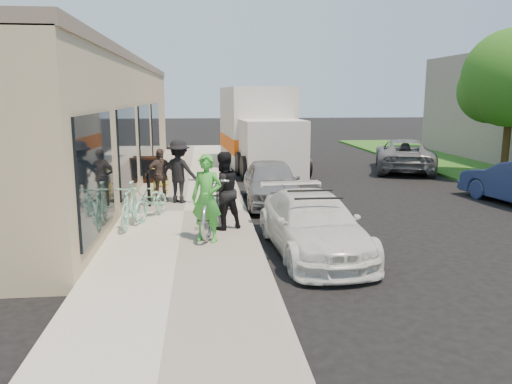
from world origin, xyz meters
name	(u,v)px	position (x,y,z in m)	size (l,w,h in m)	color
ground	(280,249)	(0.00, 0.00, 0.00)	(120.00, 120.00, 0.00)	black
sidewalk	(184,213)	(-2.00, 3.00, 0.07)	(3.00, 34.00, 0.15)	#BBB7A8
curb	(245,212)	(-0.45, 3.00, 0.07)	(0.12, 34.00, 0.13)	gray
storefront	(91,123)	(-5.24, 7.99, 2.12)	(3.60, 20.00, 4.22)	#C5B289
bike_rack	(149,184)	(-2.96, 3.88, 0.70)	(0.15, 0.64, 0.90)	black
sandwich_board	(149,170)	(-3.29, 7.30, 0.59)	(0.59, 0.60, 0.87)	black
sedan_white	(313,224)	(0.60, -0.29, 0.57)	(1.85, 4.05, 1.19)	silver
sedan_silver	(271,182)	(0.39, 4.21, 0.63)	(1.49, 3.70, 1.26)	gray
moving_truck	(259,132)	(0.87, 11.65, 1.50)	(3.09, 7.05, 3.38)	silver
far_car_gray	(404,155)	(6.65, 10.01, 0.65)	(2.16, 4.69, 1.30)	slate
median_tree	(511,82)	(9.31, 7.41, 3.49)	(3.43, 3.43, 5.25)	#3E2C16
tandem_bike	(215,203)	(-1.25, 0.97, 0.77)	(0.83, 2.37, 1.24)	#ABABAD
woman_rider	(207,198)	(-1.44, 0.22, 1.03)	(0.64, 0.42, 1.75)	green
man_standing	(223,191)	(-1.08, 1.15, 1.00)	(0.82, 0.64, 1.70)	black
cruiser_bike_a	(130,205)	(-3.14, 1.61, 0.64)	(0.46, 1.62, 0.97)	#91D8BE
cruiser_bike_b	(151,201)	(-2.74, 2.29, 0.56)	(0.54, 1.55, 0.82)	#91D8BE
cruiser_bike_c	(161,181)	(-2.72, 4.81, 0.62)	(0.44, 1.57, 0.94)	yellow
bystander_a	(179,171)	(-2.15, 4.03, 1.01)	(1.11, 0.64, 1.72)	black
bystander_b	(160,175)	(-2.68, 4.18, 0.88)	(0.86, 0.36, 1.47)	brown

